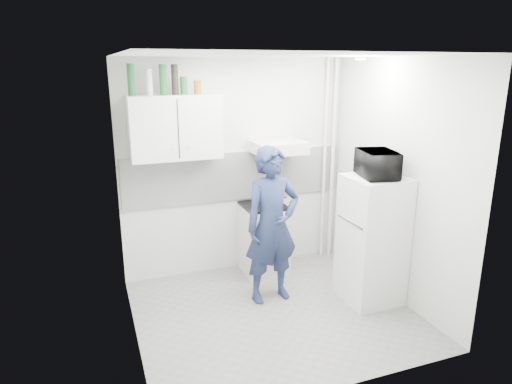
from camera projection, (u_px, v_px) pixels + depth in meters
name	position (u px, v px, depth m)	size (l,w,h in m)	color
floor	(274.00, 313.00, 4.79)	(2.80, 2.80, 0.00)	slate
ceiling	(277.00, 55.00, 4.09)	(2.80, 2.80, 0.00)	white
wall_back	(236.00, 168.00, 5.57)	(2.80, 2.80, 0.00)	silver
wall_left	(127.00, 209.00, 3.97)	(2.60, 2.60, 0.00)	silver
wall_right	(395.00, 182.00, 4.91)	(2.60, 2.60, 0.00)	silver
person	(272.00, 225.00, 4.88)	(0.62, 0.41, 1.71)	#1B2544
stove	(263.00, 239.00, 5.67)	(0.53, 0.53, 0.84)	beige
fridge	(372.00, 240.00, 4.90)	(0.58, 0.58, 1.40)	silver
stove_top	(263.00, 206.00, 5.55)	(0.51, 0.51, 0.03)	black
saucepan	(270.00, 201.00, 5.52)	(0.16, 0.16, 0.09)	silver
microwave	(378.00, 164.00, 4.67)	(0.34, 0.50, 0.28)	black
bottle_a	(131.00, 80.00, 4.72)	(0.08, 0.08, 0.33)	#144C1E
bottle_b	(149.00, 82.00, 4.79)	(0.07, 0.07, 0.27)	#B2B7BC
bottle_c	(163.00, 80.00, 4.84)	(0.08, 0.08, 0.32)	#144C1E
bottle_d	(175.00, 80.00, 4.88)	(0.07, 0.07, 0.32)	black
canister_a	(184.00, 86.00, 4.93)	(0.08, 0.08, 0.19)	#144C1E
canister_b	(197.00, 87.00, 4.98)	(0.08, 0.08, 0.15)	brown
upper_cabinet	(175.00, 127.00, 5.01)	(1.00, 0.35, 0.70)	silver
range_hood	(278.00, 147.00, 5.42)	(0.60, 0.50, 0.14)	beige
backsplash	(236.00, 176.00, 5.58)	(2.74, 0.03, 0.60)	white
pipe_a	(333.00, 161.00, 5.93)	(0.05, 0.05, 2.60)	beige
pipe_b	(324.00, 162.00, 5.89)	(0.04, 0.04, 2.60)	beige
ceiling_spot_fixture	(360.00, 59.00, 4.61)	(0.10, 0.10, 0.02)	white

